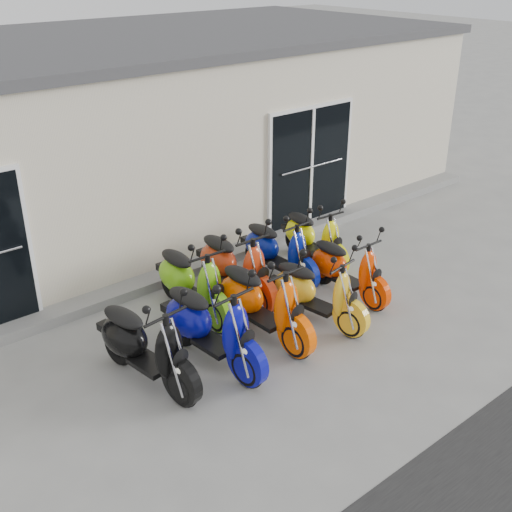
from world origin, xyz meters
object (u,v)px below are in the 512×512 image
object	(u,v)px
scooter_front_orange_b	(318,283)
scooter_front_red	(348,260)
scooter_front_orange_a	(263,292)
scooter_back_yellow	(314,230)
scooter_back_blue	(279,242)
scooter_back_green	(192,273)
scooter_back_red	(235,257)
scooter_front_black	(145,335)
scooter_front_blue	(210,316)

from	to	relation	value
scooter_front_orange_b	scooter_front_red	size ratio (longest dim) A/B	1.03
scooter_front_orange_a	scooter_front_red	size ratio (longest dim) A/B	1.16
scooter_front_red	scooter_back_yellow	bearing A→B (deg)	70.41
scooter_front_red	scooter_back_blue	size ratio (longest dim) A/B	0.95
scooter_back_green	scooter_back_red	distance (m)	0.76
scooter_front_orange_a	scooter_back_blue	world-z (taller)	scooter_front_orange_a
scooter_front_orange_b	scooter_back_blue	distance (m)	1.43
scooter_back_blue	scooter_front_black	bearing A→B (deg)	-162.66
scooter_front_black	scooter_front_orange_a	xyz separation A→B (m)	(1.73, -0.12, 0.02)
scooter_front_blue	scooter_back_yellow	size ratio (longest dim) A/B	1.16
scooter_back_green	scooter_front_red	bearing A→B (deg)	-25.10
scooter_back_red	scooter_back_blue	xyz separation A→B (m)	(0.92, 0.07, -0.05)
scooter_front_black	scooter_back_blue	distance (m)	3.21
scooter_front_red	scooter_back_red	world-z (taller)	scooter_back_red
scooter_front_blue	scooter_front_black	bearing A→B (deg)	163.55
scooter_back_red	scooter_back_blue	world-z (taller)	scooter_back_red
scooter_front_blue	scooter_back_green	size ratio (longest dim) A/B	1.05
scooter_front_black	scooter_front_red	xyz separation A→B (m)	(3.45, -0.05, -0.08)
scooter_front_black	scooter_back_blue	size ratio (longest dim) A/B	1.07
scooter_back_yellow	scooter_front_orange_b	bearing A→B (deg)	-128.07
scooter_front_blue	scooter_front_orange_b	bearing A→B (deg)	-9.11
scooter_back_blue	scooter_front_red	bearing A→B (deg)	-70.77
scooter_front_black	scooter_back_red	world-z (taller)	scooter_back_red
scooter_front_blue	scooter_back_red	xyz separation A→B (m)	(1.28, 1.15, -0.02)
scooter_back_blue	scooter_back_yellow	bearing A→B (deg)	0.97
scooter_front_black	scooter_front_orange_b	bearing A→B (deg)	-14.22
scooter_front_black	scooter_back_blue	world-z (taller)	scooter_front_black
scooter_front_orange_a	scooter_back_green	xyz separation A→B (m)	(-0.38, 1.11, -0.03)
scooter_back_green	scooter_back_yellow	bearing A→B (deg)	3.27
scooter_front_black	scooter_front_orange_a	world-z (taller)	scooter_front_orange_a
scooter_front_red	scooter_back_yellow	xyz separation A→B (m)	(0.41, 1.13, 0.01)
scooter_front_orange_b	scooter_back_blue	bearing A→B (deg)	61.75
scooter_front_red	scooter_back_green	size ratio (longest dim) A/B	0.90
scooter_front_orange_a	scooter_back_yellow	distance (m)	2.44
scooter_front_orange_b	scooter_back_blue	size ratio (longest dim) A/B	0.98
scooter_back_red	scooter_back_green	bearing A→B (deg)	179.24
scooter_front_red	scooter_back_red	distance (m)	1.68
scooter_front_blue	scooter_back_yellow	world-z (taller)	scooter_front_blue
scooter_front_blue	scooter_back_red	bearing A→B (deg)	37.21
scooter_front_red	scooter_back_yellow	size ratio (longest dim) A/B	0.99
scooter_front_blue	scooter_front_red	bearing A→B (deg)	-1.92
scooter_front_red	scooter_back_red	bearing A→B (deg)	142.87
scooter_front_orange_b	scooter_back_green	bearing A→B (deg)	124.01
scooter_front_blue	scooter_front_orange_b	xyz separation A→B (m)	(1.73, -0.14, -0.08)
scooter_back_blue	scooter_back_red	bearing A→B (deg)	-177.41
scooter_back_green	scooter_back_yellow	world-z (taller)	scooter_back_green
scooter_back_red	scooter_back_blue	distance (m)	0.92
scooter_front_black	scooter_back_yellow	size ratio (longest dim) A/B	1.12
scooter_front_black	scooter_back_red	bearing A→B (deg)	17.39
scooter_back_green	scooter_back_yellow	xyz separation A→B (m)	(2.50, 0.08, -0.06)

